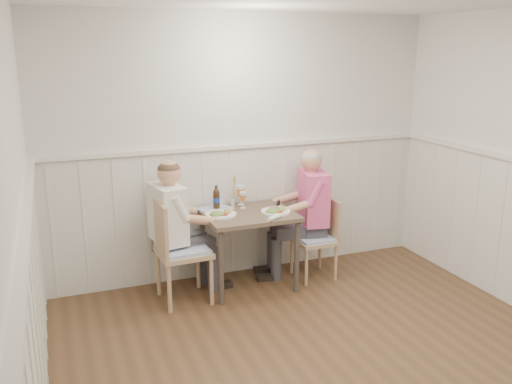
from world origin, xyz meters
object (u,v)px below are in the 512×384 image
at_px(dining_table, 248,223).
at_px(grass_vase, 233,192).
at_px(chair_right, 319,235).
at_px(beer_bottle, 216,198).
at_px(man_in_pink, 309,222).
at_px(chair_left, 177,247).
at_px(diner_cream, 173,240).

xyz_separation_m(dining_table, grass_vase, (-0.08, 0.24, 0.26)).
bearing_deg(chair_right, beer_bottle, 164.96).
relative_size(man_in_pink, beer_bottle, 5.66).
relative_size(chair_left, beer_bottle, 4.12).
relative_size(chair_left, man_in_pink, 0.73).
bearing_deg(dining_table, man_in_pink, 5.31).
relative_size(dining_table, chair_right, 1.05).
relative_size(chair_right, diner_cream, 0.61).
distance_m(dining_table, man_in_pink, 0.68).
relative_size(chair_right, man_in_pink, 0.61).
relative_size(man_in_pink, diner_cream, 1.00).
height_order(dining_table, chair_left, chair_left).
bearing_deg(chair_right, man_in_pink, 122.33).
distance_m(man_in_pink, grass_vase, 0.84).
relative_size(dining_table, diner_cream, 0.64).
xyz_separation_m(chair_left, grass_vase, (0.64, 0.32, 0.38)).
xyz_separation_m(dining_table, chair_right, (0.74, -0.04, -0.20)).
height_order(man_in_pink, diner_cream, man_in_pink).
height_order(chair_right, diner_cream, diner_cream).
bearing_deg(diner_cream, dining_table, -2.97).
bearing_deg(dining_table, chair_left, -173.57).
height_order(chair_left, grass_vase, grass_vase).
height_order(diner_cream, grass_vase, diner_cream).
bearing_deg(beer_bottle, grass_vase, 3.72).
bearing_deg(diner_cream, beer_bottle, 21.35).
relative_size(diner_cream, beer_bottle, 5.65).
distance_m(diner_cream, grass_vase, 0.76).
distance_m(man_in_pink, diner_cream, 1.40).
bearing_deg(diner_cream, chair_left, -86.28).
bearing_deg(man_in_pink, chair_right, -57.67).
bearing_deg(chair_right, chair_left, -178.35).
bearing_deg(chair_right, dining_table, 176.97).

